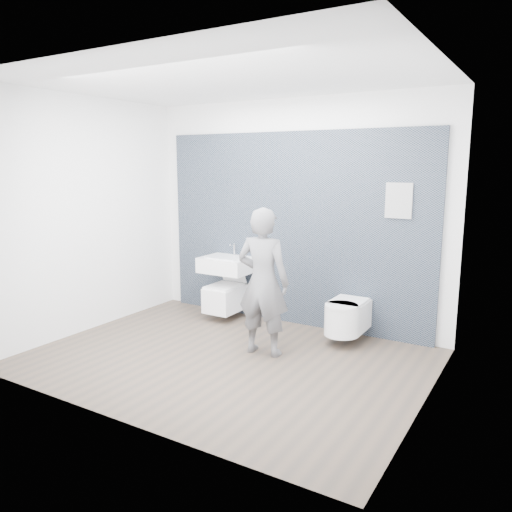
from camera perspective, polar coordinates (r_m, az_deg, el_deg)
The scene contains 8 objects.
ground at distance 5.34m, azimuth -3.39°, elevation -11.63°, with size 4.00×4.00×0.00m, color brown.
room_shell at distance 4.96m, azimuth -3.60°, elevation 7.35°, with size 4.00×4.00×4.00m.
tile_wall at distance 6.53m, azimuth 3.97°, elevation -7.47°, with size 3.60×0.06×2.40m, color black.
washbasin at distance 6.52m, azimuth -3.37°, elevation -0.95°, with size 0.65×0.49×0.49m.
toilet_square at distance 6.59m, azimuth -3.47°, elevation -4.63°, with size 0.38×0.56×0.71m.
toilet_rounded at distance 5.78m, azimuth 10.22°, elevation -6.86°, with size 0.39×0.66×0.36m.
info_placard at distance 6.04m, azimuth 15.24°, elevation -9.34°, with size 0.29×0.03×0.39m, color white.
visitor at distance 5.24m, azimuth 0.82°, elevation -2.99°, with size 0.57×0.38×1.57m, color #5C5B60.
Camera 1 is at (2.81, -4.07, 2.00)m, focal length 35.00 mm.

